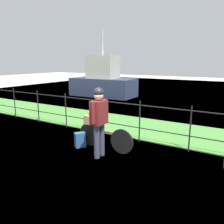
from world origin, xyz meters
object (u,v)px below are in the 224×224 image
wooden_crate (93,120)px  terrier_dog (93,113)px  backpack_on_paving (80,140)px  moored_boat_near (103,82)px  cyclist_person (99,116)px  bicycle_main (104,137)px

wooden_crate → terrier_dog: 0.20m
wooden_crate → terrier_dog: terrier_dog is taller
terrier_dog → backpack_on_paving: terrier_dog is taller
backpack_on_paving → moored_boat_near: moored_boat_near is taller
terrier_dog → backpack_on_paving: (-0.29, -0.22, -0.74)m
backpack_on_paving → cyclist_person: bearing=105.2°
terrier_dog → cyclist_person: size_ratio=0.19×
bicycle_main → terrier_dog: (-0.35, 0.01, 0.61)m
bicycle_main → moored_boat_near: size_ratio=0.39×
bicycle_main → terrier_dog: terrier_dog is taller
wooden_crate → bicycle_main: bearing=-1.6°
bicycle_main → moored_boat_near: bearing=123.8°
terrier_dog → backpack_on_paving: 0.83m
bicycle_main → cyclist_person: size_ratio=0.98×
cyclist_person → bicycle_main: bearing=109.1°
terrier_dog → moored_boat_near: moored_boat_near is taller
wooden_crate → moored_boat_near: moored_boat_near is taller
terrier_dog → wooden_crate: bearing=178.4°
bicycle_main → terrier_dog: size_ratio=5.22×
wooden_crate → terrier_dog: bearing=-1.6°
wooden_crate → cyclist_person: 0.75m
terrier_dog → cyclist_person: 0.69m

